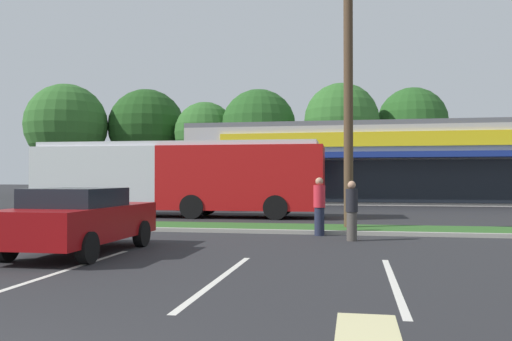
% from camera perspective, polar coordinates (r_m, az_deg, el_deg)
% --- Properties ---
extents(grass_median, '(56.00, 2.20, 0.12)m').
position_cam_1_polar(grass_median, '(17.78, -0.27, -6.06)').
color(grass_median, '#2D5B23').
rests_on(grass_median, ground_plane).
extents(curb_lip, '(56.00, 0.24, 0.12)m').
position_cam_1_polar(curb_lip, '(16.59, -1.05, -6.44)').
color(curb_lip, '#99968C').
rests_on(curb_lip, ground_plane).
extents(parking_stripe_1, '(0.12, 4.80, 0.01)m').
position_cam_1_polar(parking_stripe_1, '(10.76, -18.98, -9.79)').
color(parking_stripe_1, silver).
rests_on(parking_stripe_1, ground_plane).
extents(parking_stripe_2, '(0.12, 4.80, 0.01)m').
position_cam_1_polar(parking_stripe_2, '(9.18, -3.92, -11.40)').
color(parking_stripe_2, silver).
rests_on(parking_stripe_2, ground_plane).
extents(parking_stripe_3, '(0.12, 4.80, 0.01)m').
position_cam_1_polar(parking_stripe_3, '(9.16, 14.37, -11.40)').
color(parking_stripe_3, silver).
rests_on(parking_stripe_3, ground_plane).
extents(lot_arrow, '(0.70, 1.60, 0.01)m').
position_cam_1_polar(lot_arrow, '(6.27, 11.76, -16.42)').
color(lot_arrow, beige).
rests_on(lot_arrow, ground_plane).
extents(storefront_building, '(24.58, 15.16, 5.25)m').
position_cam_1_polar(storefront_building, '(40.35, 12.34, 0.56)').
color(storefront_building, '#BCB7AD').
rests_on(storefront_building, ground_plane).
extents(tree_far_left, '(7.76, 7.76, 10.65)m').
position_cam_1_polar(tree_far_left, '(54.48, -19.48, 4.60)').
color(tree_far_left, '#473323').
rests_on(tree_far_left, ground_plane).
extents(tree_left, '(7.55, 7.55, 10.50)m').
position_cam_1_polar(tree_left, '(54.64, -11.54, 4.51)').
color(tree_left, '#473323').
rests_on(tree_left, ground_plane).
extents(tree_mid_left, '(5.71, 5.71, 8.80)m').
position_cam_1_polar(tree_mid_left, '(50.62, -5.42, 4.02)').
color(tree_mid_left, '#473323').
rests_on(tree_mid_left, ground_plane).
extents(tree_mid, '(6.73, 6.73, 9.73)m').
position_cam_1_polar(tree_mid, '(48.84, 0.28, 4.69)').
color(tree_mid, '#473323').
rests_on(tree_mid, ground_plane).
extents(tree_mid_right, '(6.44, 6.44, 9.89)m').
position_cam_1_polar(tree_mid_right, '(47.19, 9.05, 5.26)').
color(tree_mid_right, '#473323').
rests_on(tree_mid_right, ground_plane).
extents(tree_right, '(6.18, 6.18, 9.75)m').
position_cam_1_polar(tree_right, '(50.07, 16.27, 4.92)').
color(tree_right, '#473323').
rests_on(tree_right, ground_plane).
extents(utility_pole, '(3.16, 2.36, 11.10)m').
position_cam_1_polar(utility_pole, '(17.98, 9.34, 12.76)').
color(utility_pole, '#4C3826').
rests_on(utility_pole, ground_plane).
extents(city_bus, '(12.76, 2.91, 3.25)m').
position_cam_1_polar(city_bus, '(23.76, -8.24, -0.60)').
color(city_bus, '#B71414').
rests_on(city_bus, ground_plane).
extents(car_0, '(2.00, 4.43, 1.47)m').
position_cam_1_polar(car_0, '(12.71, -18.18, -4.92)').
color(car_0, maroon).
rests_on(car_0, ground_plane).
extents(car_1, '(4.59, 1.90, 1.43)m').
position_cam_1_polar(car_1, '(33.14, -19.93, -2.38)').
color(car_1, '#0C3F1E').
rests_on(car_1, ground_plane).
extents(car_2, '(4.68, 2.00, 1.60)m').
position_cam_1_polar(car_2, '(28.61, -4.87, -2.55)').
color(car_2, maroon).
rests_on(car_2, ground_plane).
extents(pedestrian_near_bench, '(0.33, 0.33, 1.61)m').
position_cam_1_polar(pedestrian_near_bench, '(14.71, 10.12, -4.22)').
color(pedestrian_near_bench, '#47423D').
rests_on(pedestrian_near_bench, ground_plane).
extents(pedestrian_by_pole, '(0.34, 0.34, 1.71)m').
position_cam_1_polar(pedestrian_by_pole, '(15.92, 6.74, -3.79)').
color(pedestrian_by_pole, '#1E2338').
rests_on(pedestrian_by_pole, ground_plane).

